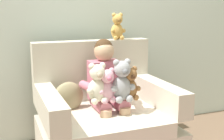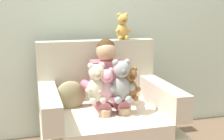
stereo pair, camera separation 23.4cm
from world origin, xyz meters
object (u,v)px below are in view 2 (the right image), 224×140
(plush_honey_on_backrest, at_px, (123,27))
(throw_pillow, at_px, (70,96))
(armchair, at_px, (106,122))
(plush_pink, at_px, (106,86))
(plush_grey, at_px, (121,82))
(plush_brown, at_px, (130,85))
(plush_cream, at_px, (97,84))
(seated_child, at_px, (108,83))

(plush_honey_on_backrest, bearing_deg, throw_pillow, -171.92)
(armchair, height_order, plush_pink, armchair)
(armchair, relative_size, plush_grey, 3.18)
(armchair, height_order, plush_brown, armchair)
(plush_cream, height_order, throw_pillow, plush_cream)
(plush_grey, xyz_separation_m, throw_pillow, (-0.37, 0.28, -0.17))
(plush_pink, xyz_separation_m, plush_cream, (-0.07, 0.02, 0.02))
(plush_grey, relative_size, plush_cream, 1.07)
(seated_child, height_order, plush_brown, seated_child)
(armchair, relative_size, seated_child, 1.31)
(plush_cream, bearing_deg, plush_pink, -16.32)
(plush_pink, relative_size, plush_cream, 0.86)
(plush_brown, bearing_deg, plush_pink, -160.31)
(plush_pink, bearing_deg, plush_grey, 5.84)
(plush_cream, bearing_deg, plush_honey_on_backrest, 47.94)
(plush_pink, relative_size, throw_pillow, 1.05)
(plush_brown, xyz_separation_m, plush_grey, (-0.08, -0.01, 0.03))
(armchair, xyz_separation_m, plush_grey, (0.09, -0.16, 0.38))
(seated_child, height_order, plush_pink, seated_child)
(throw_pillow, bearing_deg, armchair, -23.05)
(seated_child, relative_size, plush_honey_on_backrest, 3.34)
(plush_pink, bearing_deg, throw_pillow, 146.65)
(plush_grey, height_order, throw_pillow, plush_grey)
(armchair, relative_size, plush_brown, 3.97)
(seated_child, bearing_deg, throw_pillow, 161.09)
(plush_brown, height_order, plush_pink, same)
(plush_brown, height_order, plush_cream, plush_cream)
(plush_brown, height_order, plush_honey_on_backrest, plush_honey_on_backrest)
(throw_pillow, bearing_deg, plush_grey, -37.65)
(armchair, distance_m, seated_child, 0.33)
(throw_pillow, bearing_deg, plush_brown, -31.58)
(throw_pillow, bearing_deg, plush_cream, -55.21)
(armchair, bearing_deg, plush_honey_on_backrest, 52.58)
(plush_grey, bearing_deg, armchair, 139.45)
(armchair, relative_size, plush_cream, 3.42)
(plush_pink, distance_m, plush_cream, 0.08)
(plush_grey, height_order, plush_cream, plush_grey)
(plush_brown, xyz_separation_m, plush_honey_on_backrest, (0.08, 0.47, 0.42))
(armchair, bearing_deg, plush_brown, -43.11)
(plush_pink, distance_m, plush_honey_on_backrest, 0.69)
(plush_honey_on_backrest, bearing_deg, plush_cream, -140.71)
(plush_cream, bearing_deg, plush_brown, -8.92)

